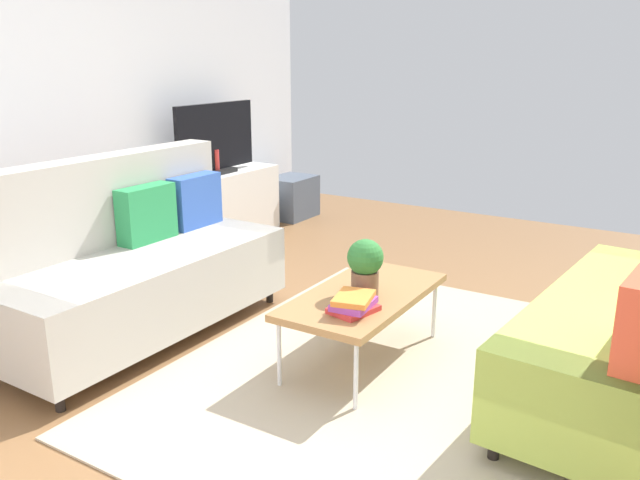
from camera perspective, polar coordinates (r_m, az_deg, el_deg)
ground_plane at (r=3.77m, az=4.75°, el=-10.98°), size 7.68×7.68×0.00m
wall_far at (r=5.25m, az=-23.77°, el=11.93°), size 6.40×0.12×2.90m
area_rug at (r=3.70m, az=6.14°, el=-11.45°), size 2.90×2.20×0.01m
couch_beige at (r=4.20m, az=-16.09°, el=-2.07°), size 1.91×0.86×1.10m
coffee_table at (r=3.66m, az=3.84°, el=-5.04°), size 1.10×0.56×0.42m
tv_console at (r=6.18m, az=-9.05°, el=2.91°), size 1.40×0.44×0.64m
tv at (r=6.06m, az=-9.16°, el=8.71°), size 1.00×0.20×0.64m
storage_trunk at (r=7.00m, az=-2.51°, el=3.79°), size 0.52×0.40×0.44m
potted_plant at (r=3.56m, az=3.97°, el=-2.18°), size 0.20×0.20×0.32m
table_book_0 at (r=3.38m, az=3.02°, el=-6.11°), size 0.27×0.23×0.03m
table_book_1 at (r=3.37m, az=3.03°, el=-5.62°), size 0.26×0.20×0.03m
table_book_2 at (r=3.36m, az=3.03°, el=-5.12°), size 0.28×0.23×0.03m
vase_0 at (r=5.72m, az=-13.40°, el=5.69°), size 0.13×0.13×0.16m
vase_1 at (r=5.86m, az=-12.10°, el=5.88°), size 0.10×0.10×0.14m
bottle_0 at (r=5.91m, az=-10.39°, el=6.44°), size 0.05×0.05×0.21m
bottle_1 at (r=5.98m, az=-9.77°, el=6.60°), size 0.06×0.06×0.22m
bottle_2 at (r=6.06m, az=-9.08°, el=6.80°), size 0.05×0.05×0.22m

